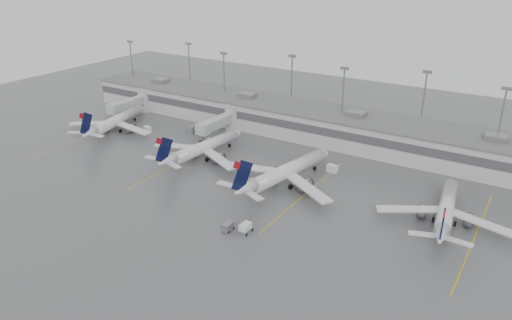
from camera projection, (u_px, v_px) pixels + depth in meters
The scene contains 20 objects.
ground at pixel (175, 218), 100.06m from camera, with size 260.00×260.00×0.00m, color #505153.
terminal at pixel (306, 121), 143.74m from camera, with size 152.00×17.00×9.45m.
light_masts at pixel (316, 90), 145.19m from camera, with size 142.40×8.00×20.60m.
jet_bridge_left at pixel (135, 103), 161.34m from camera, with size 4.00×17.20×7.00m.
jet_bridge_right at pixel (223, 121), 144.27m from camera, with size 4.00×17.20×7.00m.
stand_markings at pixel (241, 176), 118.81m from camera, with size 105.25×40.00×0.01m.
jet_far_left at pixel (114, 121), 146.53m from camera, with size 26.74×30.30×9.92m.
jet_mid_left at pixel (202, 148), 127.05m from camera, with size 27.43×30.89×10.00m.
jet_mid_right at pixel (285, 172), 112.61m from camera, with size 29.54×33.42×10.90m.
jet_far_right at pixel (446, 209), 97.22m from camera, with size 26.06×29.39×9.54m.
baggage_tug at pixel (245, 229), 94.72m from camera, with size 1.89×2.91×1.86m.
baggage_cart at pixel (228, 227), 95.29m from camera, with size 1.47×2.53×1.62m.
gse_uld_a at pixel (147, 129), 147.30m from camera, with size 2.19×1.46×1.55m, color silver.
gse_uld_b at pixel (210, 142), 137.74m from camera, with size 2.14×1.43×1.52m, color silver.
gse_uld_c at pixel (332, 168), 120.55m from camera, with size 2.48×1.66×1.76m, color silver.
gse_loader at pixel (191, 130), 146.18m from camera, with size 2.02×3.24×2.02m, color slate.
cone_a at pixel (112, 126), 150.94m from camera, with size 0.39×0.39×0.61m, color orange.
cone_b at pixel (212, 140), 140.19m from camera, with size 0.38×0.38×0.60m, color orange.
cone_c at pixel (303, 169), 121.66m from camera, with size 0.44×0.44×0.70m, color orange.
cone_d at pixel (444, 205), 104.48m from camera, with size 0.39×0.39×0.61m, color orange.
Camera 1 is at (60.23, -65.69, 49.72)m, focal length 35.00 mm.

